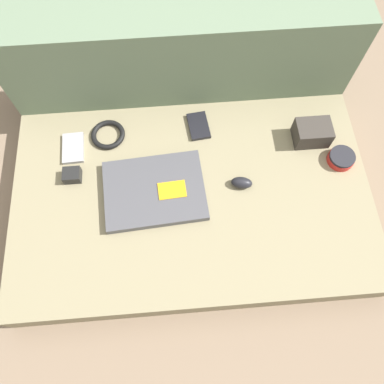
% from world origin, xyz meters
% --- Properties ---
extents(ground_plane, '(8.00, 8.00, 0.00)m').
position_xyz_m(ground_plane, '(0.00, 0.00, 0.00)').
color(ground_plane, '#7A6651').
extents(couch_seat, '(1.19, 0.73, 0.12)m').
position_xyz_m(couch_seat, '(0.00, 0.00, 0.06)').
color(couch_seat, '#847A5B').
rests_on(couch_seat, ground_plane).
extents(couch_backrest, '(1.19, 0.20, 0.44)m').
position_xyz_m(couch_backrest, '(0.00, 0.46, 0.22)').
color(couch_backrest, '#60755B').
rests_on(couch_backrest, ground_plane).
extents(laptop, '(0.34, 0.27, 0.03)m').
position_xyz_m(laptop, '(-0.12, 0.02, 0.13)').
color(laptop, '#47474C').
rests_on(laptop, couch_seat).
extents(computer_mouse, '(0.08, 0.05, 0.04)m').
position_xyz_m(computer_mouse, '(0.17, 0.02, 0.13)').
color(computer_mouse, black).
rests_on(computer_mouse, couch_seat).
extents(speaker_puck, '(0.09, 0.09, 0.03)m').
position_xyz_m(speaker_puck, '(0.52, 0.09, 0.13)').
color(speaker_puck, red).
rests_on(speaker_puck, couch_seat).
extents(phone_silver, '(0.08, 0.12, 0.01)m').
position_xyz_m(phone_silver, '(-0.40, 0.21, 0.12)').
color(phone_silver, '#99999E').
rests_on(phone_silver, couch_seat).
extents(phone_black, '(0.08, 0.12, 0.01)m').
position_xyz_m(phone_black, '(0.04, 0.26, 0.12)').
color(phone_black, black).
rests_on(phone_black, couch_seat).
extents(camera_pouch, '(0.12, 0.09, 0.07)m').
position_xyz_m(camera_pouch, '(0.43, 0.18, 0.15)').
color(camera_pouch, '#38332D').
rests_on(camera_pouch, couch_seat).
extents(charger_brick, '(0.06, 0.05, 0.04)m').
position_xyz_m(charger_brick, '(-0.39, 0.09, 0.14)').
color(charger_brick, black).
rests_on(charger_brick, couch_seat).
extents(cable_coil, '(0.12, 0.12, 0.02)m').
position_xyz_m(cable_coil, '(-0.28, 0.25, 0.13)').
color(cable_coil, black).
rests_on(cable_coil, couch_seat).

